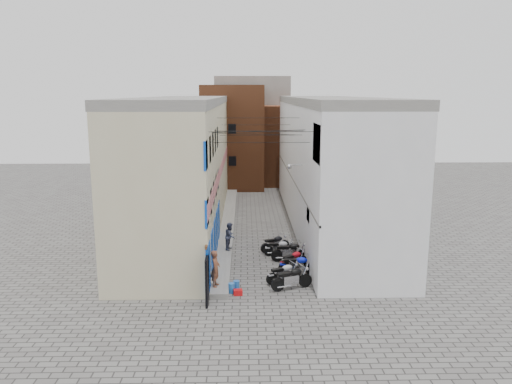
{
  "coord_description": "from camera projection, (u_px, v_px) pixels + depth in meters",
  "views": [
    {
      "loc": [
        -0.8,
        -21.46,
        9.31
      ],
      "look_at": [
        -0.11,
        10.08,
        3.0
      ],
      "focal_mm": 35.0,
      "sensor_mm": 36.0,
      "label": 1
    }
  ],
  "objects": [
    {
      "name": "overhead_wires",
      "position": [
        259.0,
        131.0,
        28.98
      ],
      "size": [
        5.8,
        13.02,
        1.32
      ],
      "color": "black",
      "rests_on": "ground"
    },
    {
      "name": "person_a",
      "position": [
        215.0,
        268.0,
        23.6
      ],
      "size": [
        0.51,
        0.7,
        1.76
      ],
      "primitive_type": "imported",
      "rotation": [
        0.0,
        0.0,
        1.42
      ],
      "color": "brown",
      "rests_on": "plinth"
    },
    {
      "name": "building_far_brick_left",
      "position": [
        233.0,
        137.0,
        49.31
      ],
      "size": [
        6.0,
        6.0,
        10.0
      ],
      "primitive_type": "cube",
      "color": "brown",
      "rests_on": "ground"
    },
    {
      "name": "building_right",
      "position": [
        328.0,
        162.0,
        34.85
      ],
      "size": [
        5.94,
        26.0,
        9.0
      ],
      "color": "silver",
      "rests_on": "ground"
    },
    {
      "name": "motorcycle_f",
      "position": [
        280.0,
        247.0,
        28.83
      ],
      "size": [
        1.85,
        0.61,
        1.06
      ],
      "primitive_type": null,
      "rotation": [
        0.0,
        0.0,
        -1.59
      ],
      "color": "#BBBBC0",
      "rests_on": "ground"
    },
    {
      "name": "building_left",
      "position": [
        185.0,
        163.0,
        34.59
      ],
      "size": [
        5.1,
        27.0,
        9.0
      ],
      "color": "#C2B893",
      "rests_on": "ground"
    },
    {
      "name": "motorcycle_c",
      "position": [
        298.0,
        264.0,
        25.85
      ],
      "size": [
        2.07,
        0.83,
        1.17
      ],
      "primitive_type": null,
      "rotation": [
        0.0,
        0.0,
        -1.67
      ],
      "color": "#0E1DD7",
      "rests_on": "ground"
    },
    {
      "name": "plinth",
      "position": [
        228.0,
        224.0,
        35.56
      ],
      "size": [
        0.9,
        26.0,
        0.25
      ],
      "primitive_type": "cube",
      "color": "slate",
      "rests_on": "ground"
    },
    {
      "name": "motorcycle_d",
      "position": [
        293.0,
        259.0,
        26.7
      ],
      "size": [
        1.91,
        1.62,
        1.11
      ],
      "primitive_type": null,
      "rotation": [
        0.0,
        0.0,
        -0.94
      ],
      "color": "#B00C19",
      "rests_on": "ground"
    },
    {
      "name": "motorcycle_b",
      "position": [
        284.0,
        272.0,
        24.75
      ],
      "size": [
        1.98,
        1.32,
        1.1
      ],
      "primitive_type": null,
      "rotation": [
        0.0,
        0.0,
        -1.15
      ],
      "color": "#BABBBF",
      "rests_on": "ground"
    },
    {
      "name": "person_b",
      "position": [
        230.0,
        236.0,
        29.17
      ],
      "size": [
        0.77,
        0.9,
        1.61
      ],
      "primitive_type": "imported",
      "rotation": [
        0.0,
        0.0,
        1.34
      ],
      "color": "#373C53",
      "rests_on": "plinth"
    },
    {
      "name": "water_jug_far",
      "position": [
        236.0,
        285.0,
        23.89
      ],
      "size": [
        0.38,
        0.38,
        0.46
      ],
      "primitive_type": "cylinder",
      "rotation": [
        0.0,
        0.0,
        -0.34
      ],
      "color": "blue",
      "rests_on": "ground"
    },
    {
      "name": "ground",
      "position": [
        263.0,
        299.0,
        22.89
      ],
      "size": [
        90.0,
        90.0,
        0.0
      ],
      "primitive_type": "plane",
      "color": "#5C5957",
      "rests_on": "ground"
    },
    {
      "name": "building_far_concrete",
      "position": [
        252.0,
        128.0,
        55.14
      ],
      "size": [
        8.0,
        5.0,
        11.0
      ],
      "primitive_type": "cube",
      "color": "slate",
      "rests_on": "ground"
    },
    {
      "name": "motorcycle_a",
      "position": [
        292.0,
        277.0,
        23.92
      ],
      "size": [
        2.23,
        1.37,
        1.23
      ],
      "primitive_type": null,
      "rotation": [
        0.0,
        0.0,
        -1.22
      ],
      "color": "black",
      "rests_on": "ground"
    },
    {
      "name": "building_far_brick_right",
      "position": [
        282.0,
        145.0,
        51.58
      ],
      "size": [
        5.0,
        6.0,
        8.0
      ],
      "primitive_type": "cube",
      "color": "brown",
      "rests_on": "ground"
    },
    {
      "name": "red_crate",
      "position": [
        238.0,
        292.0,
        23.33
      ],
      "size": [
        0.44,
        0.34,
        0.26
      ],
      "primitive_type": "cube",
      "rotation": [
        0.0,
        0.0,
        0.1
      ],
      "color": "red",
      "rests_on": "ground"
    },
    {
      "name": "motorcycle_e",
      "position": [
        290.0,
        250.0,
        27.91
      ],
      "size": [
        2.19,
        0.8,
        1.25
      ],
      "primitive_type": null,
      "rotation": [
        0.0,
        0.0,
        -1.51
      ],
      "color": "black",
      "rests_on": "ground"
    },
    {
      "name": "motorcycle_g",
      "position": [
        275.0,
        243.0,
        29.62
      ],
      "size": [
        1.98,
        1.4,
        1.11
      ],
      "primitive_type": null,
      "rotation": [
        0.0,
        0.0,
        -1.1
      ],
      "color": "black",
      "rests_on": "ground"
    },
    {
      "name": "water_jug_near",
      "position": [
        232.0,
        288.0,
        23.55
      ],
      "size": [
        0.34,
        0.34,
        0.48
      ],
      "primitive_type": "cylinder",
      "rotation": [
        0.0,
        0.0,
        0.11
      ],
      "color": "blue",
      "rests_on": "ground"
    },
    {
      "name": "far_shopfront",
      "position": [
        254.0,
        179.0,
        47.36
      ],
      "size": [
        2.0,
        0.3,
        2.4
      ],
      "primitive_type": "cube",
      "color": "black",
      "rests_on": "ground"
    }
  ]
}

